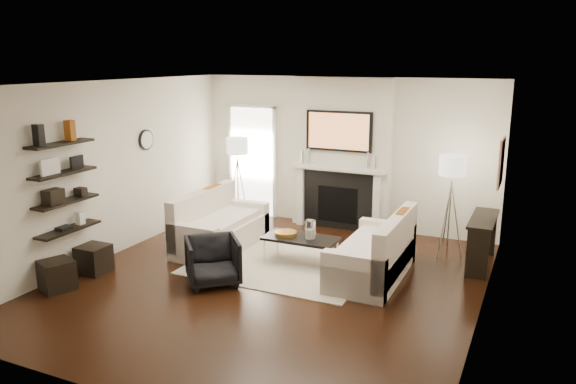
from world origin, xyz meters
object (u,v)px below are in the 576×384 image
at_px(loveseat_right_base, 371,263).
at_px(armchair, 213,259).
at_px(coffee_table, 301,238).
at_px(loveseat_left_base, 221,235).
at_px(lamp_left_shade, 237,146).
at_px(lamp_right_shade, 453,165).
at_px(ottoman_near, 94,259).

xyz_separation_m(loveseat_right_base, armchair, (-1.90, -1.13, 0.14)).
bearing_deg(coffee_table, loveseat_left_base, 174.84).
height_order(loveseat_left_base, lamp_left_shade, lamp_left_shade).
bearing_deg(lamp_right_shade, armchair, -138.33).
bearing_deg(armchair, lamp_right_shade, 0.90).
bearing_deg(loveseat_right_base, ottoman_near, -157.92).
distance_m(lamp_right_shade, ottoman_near, 5.46).
distance_m(armchair, lamp_left_shade, 3.18).
height_order(coffee_table, lamp_right_shade, lamp_right_shade).
height_order(loveseat_left_base, lamp_right_shade, lamp_right_shade).
xyz_separation_m(armchair, ottoman_near, (-1.79, -0.37, -0.15)).
height_order(loveseat_left_base, loveseat_right_base, same).
bearing_deg(lamp_left_shade, loveseat_right_base, -27.78).
xyz_separation_m(loveseat_left_base, loveseat_right_base, (2.58, -0.19, 0.00)).
height_order(armchair, ottoman_near, armchair).
height_order(loveseat_left_base, ottoman_near, loveseat_left_base).
distance_m(coffee_table, lamp_left_shade, 2.71).
bearing_deg(loveseat_right_base, coffee_table, 176.87).
distance_m(coffee_table, ottoman_near, 3.02).
distance_m(coffee_table, armchair, 1.43).
bearing_deg(loveseat_right_base, lamp_right_shade, 57.54).
bearing_deg(loveseat_left_base, lamp_left_shade, 109.03).
height_order(lamp_right_shade, ottoman_near, lamp_right_shade).
bearing_deg(loveseat_left_base, ottoman_near, -123.32).
relative_size(armchair, lamp_right_shade, 1.77).
height_order(coffee_table, ottoman_near, coffee_table).
height_order(loveseat_right_base, lamp_right_shade, lamp_right_shade).
relative_size(armchair, lamp_left_shade, 1.77).
relative_size(lamp_right_shade, ottoman_near, 1.00).
distance_m(loveseat_right_base, ottoman_near, 3.98).
bearing_deg(armchair, loveseat_right_base, -10.11).
relative_size(loveseat_left_base, lamp_left_shade, 4.50).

